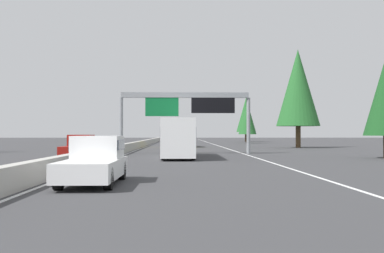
{
  "coord_description": "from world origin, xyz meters",
  "views": [
    {
      "loc": [
        -3.07,
        -5.37,
        1.96
      ],
      "look_at": [
        53.75,
        -6.85,
        2.82
      ],
      "focal_mm": 43.61,
      "sensor_mm": 36.0,
      "label": 1
    }
  ],
  "objects_px": {
    "oncoming_near": "(80,146)",
    "oncoming_far": "(98,142)",
    "bus_near_center": "(178,137)",
    "pickup_mid_left": "(95,160)",
    "sedan_mid_center": "(179,140)",
    "conifer_right_far": "(247,118)",
    "sign_gantry_overhead": "(187,105)",
    "conifer_right_mid": "(298,88)",
    "conifer_right_distant": "(246,115)",
    "box_truck_near_right": "(181,136)"
  },
  "relations": [
    {
      "from": "oncoming_near",
      "to": "oncoming_far",
      "type": "height_order",
      "value": "oncoming_near"
    },
    {
      "from": "bus_near_center",
      "to": "oncoming_near",
      "type": "relative_size",
      "value": 2.05
    },
    {
      "from": "pickup_mid_left",
      "to": "sedan_mid_center",
      "type": "relative_size",
      "value": 1.27
    },
    {
      "from": "pickup_mid_left",
      "to": "conifer_right_far",
      "type": "xyz_separation_m",
      "value": [
        76.18,
        -17.11,
        4.13
      ]
    },
    {
      "from": "oncoming_near",
      "to": "conifer_right_far",
      "type": "distance_m",
      "value": 60.62
    },
    {
      "from": "sign_gantry_overhead",
      "to": "oncoming_far",
      "type": "xyz_separation_m",
      "value": [
        21.97,
        12.4,
        -4.04
      ]
    },
    {
      "from": "conifer_right_mid",
      "to": "bus_near_center",
      "type": "bearing_deg",
      "value": 147.46
    },
    {
      "from": "oncoming_near",
      "to": "conifer_right_far",
      "type": "height_order",
      "value": "conifer_right_far"
    },
    {
      "from": "sedan_mid_center",
      "to": "oncoming_far",
      "type": "height_order",
      "value": "same"
    },
    {
      "from": "sign_gantry_overhead",
      "to": "oncoming_far",
      "type": "bearing_deg",
      "value": 29.44
    },
    {
      "from": "pickup_mid_left",
      "to": "sedan_mid_center",
      "type": "bearing_deg",
      "value": -2.43
    },
    {
      "from": "bus_near_center",
      "to": "oncoming_far",
      "type": "xyz_separation_m",
      "value": [
        28.73,
        11.61,
        -1.03
      ]
    },
    {
      "from": "oncoming_far",
      "to": "conifer_right_distant",
      "type": "relative_size",
      "value": 0.41
    },
    {
      "from": "sign_gantry_overhead",
      "to": "oncoming_far",
      "type": "distance_m",
      "value": 25.55
    },
    {
      "from": "pickup_mid_left",
      "to": "oncoming_near",
      "type": "bearing_deg",
      "value": 13.77
    },
    {
      "from": "conifer_right_distant",
      "to": "pickup_mid_left",
      "type": "bearing_deg",
      "value": 168.34
    },
    {
      "from": "pickup_mid_left",
      "to": "conifer_right_mid",
      "type": "distance_m",
      "value": 50.24
    },
    {
      "from": "box_truck_near_right",
      "to": "conifer_right_distant",
      "type": "relative_size",
      "value": 0.79
    },
    {
      "from": "box_truck_near_right",
      "to": "oncoming_near",
      "type": "bearing_deg",
      "value": 164.38
    },
    {
      "from": "pickup_mid_left",
      "to": "conifer_right_mid",
      "type": "xyz_separation_m",
      "value": [
        45.61,
        -19.71,
        7.39
      ]
    },
    {
      "from": "sign_gantry_overhead",
      "to": "bus_near_center",
      "type": "distance_m",
      "value": 7.44
    },
    {
      "from": "sign_gantry_overhead",
      "to": "sedan_mid_center",
      "type": "xyz_separation_m",
      "value": [
        48.74,
        0.81,
        -4.04
      ]
    },
    {
      "from": "conifer_right_distant",
      "to": "oncoming_far",
      "type": "bearing_deg",
      "value": 148.53
    },
    {
      "from": "bus_near_center",
      "to": "box_truck_near_right",
      "type": "relative_size",
      "value": 1.35
    },
    {
      "from": "oncoming_far",
      "to": "conifer_right_distant",
      "type": "height_order",
      "value": "conifer_right_distant"
    },
    {
      "from": "sign_gantry_overhead",
      "to": "conifer_right_mid",
      "type": "relative_size",
      "value": 0.93
    },
    {
      "from": "conifer_right_far",
      "to": "conifer_right_distant",
      "type": "height_order",
      "value": "conifer_right_distant"
    },
    {
      "from": "conifer_right_far",
      "to": "conifer_right_distant",
      "type": "relative_size",
      "value": 0.78
    },
    {
      "from": "pickup_mid_left",
      "to": "bus_near_center",
      "type": "relative_size",
      "value": 0.49
    },
    {
      "from": "pickup_mid_left",
      "to": "bus_near_center",
      "type": "xyz_separation_m",
      "value": [
        19.76,
        -3.21,
        0.8
      ]
    },
    {
      "from": "oncoming_far",
      "to": "sedan_mid_center",
      "type": "bearing_deg",
      "value": 156.59
    },
    {
      "from": "oncoming_near",
      "to": "conifer_right_mid",
      "type": "distance_m",
      "value": 36.38
    },
    {
      "from": "conifer_right_mid",
      "to": "conifer_right_far",
      "type": "bearing_deg",
      "value": 4.88
    },
    {
      "from": "conifer_right_mid",
      "to": "sedan_mid_center",
      "type": "bearing_deg",
      "value": 29.13
    },
    {
      "from": "conifer_right_mid",
      "to": "conifer_right_far",
      "type": "relative_size",
      "value": 1.64
    },
    {
      "from": "sign_gantry_overhead",
      "to": "sedan_mid_center",
      "type": "height_order",
      "value": "sign_gantry_overhead"
    },
    {
      "from": "oncoming_near",
      "to": "sign_gantry_overhead",
      "type": "bearing_deg",
      "value": 127.0
    },
    {
      "from": "oncoming_near",
      "to": "oncoming_far",
      "type": "distance_m",
      "value": 28.87
    },
    {
      "from": "oncoming_far",
      "to": "conifer_right_mid",
      "type": "relative_size",
      "value": 0.32
    },
    {
      "from": "conifer_right_distant",
      "to": "conifer_right_far",
      "type": "bearing_deg",
      "value": 172.7
    },
    {
      "from": "sedan_mid_center",
      "to": "bus_near_center",
      "type": "bearing_deg",
      "value": -179.98
    },
    {
      "from": "bus_near_center",
      "to": "conifer_right_mid",
      "type": "height_order",
      "value": "conifer_right_mid"
    },
    {
      "from": "sign_gantry_overhead",
      "to": "bus_near_center",
      "type": "height_order",
      "value": "sign_gantry_overhead"
    },
    {
      "from": "bus_near_center",
      "to": "conifer_right_distant",
      "type": "distance_m",
      "value": 75.99
    },
    {
      "from": "pickup_mid_left",
      "to": "oncoming_near",
      "type": "height_order",
      "value": "same"
    },
    {
      "from": "box_truck_near_right",
      "to": "conifer_right_distant",
      "type": "height_order",
      "value": "conifer_right_distant"
    },
    {
      "from": "oncoming_far",
      "to": "oncoming_near",
      "type": "bearing_deg",
      "value": 7.03
    },
    {
      "from": "sedan_mid_center",
      "to": "conifer_right_mid",
      "type": "bearing_deg",
      "value": -150.87
    },
    {
      "from": "bus_near_center",
      "to": "conifer_right_distant",
      "type": "relative_size",
      "value": 1.07
    },
    {
      "from": "sign_gantry_overhead",
      "to": "box_truck_near_right",
      "type": "height_order",
      "value": "sign_gantry_overhead"
    }
  ]
}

